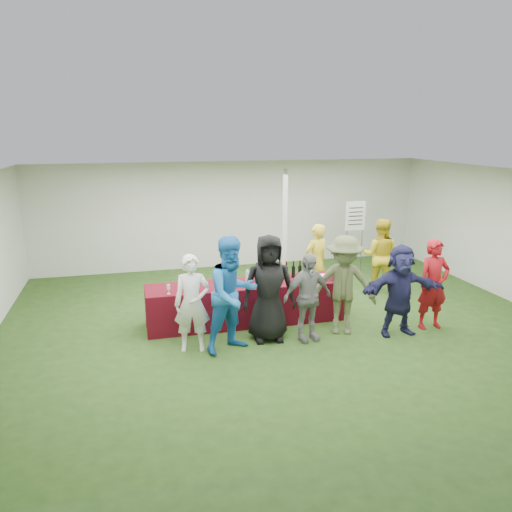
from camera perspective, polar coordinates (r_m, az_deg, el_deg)
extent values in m
plane|color=#284719|center=(9.44, 2.49, -7.30)|extent=(60.00, 60.00, 0.00)
plane|color=white|center=(12.83, -2.63, 4.77)|extent=(10.00, 0.00, 10.00)
plane|color=white|center=(5.52, 14.89, -8.90)|extent=(10.00, 0.00, 10.00)
plane|color=white|center=(11.50, 27.17, 2.07)|extent=(0.00, 8.00, 8.00)
plane|color=white|center=(8.81, 2.68, 9.24)|extent=(10.00, 10.00, 0.00)
cylinder|color=silver|center=(10.29, 3.30, 2.37)|extent=(0.10, 0.10, 2.70)
cube|color=#560C0E|center=(9.22, -1.21, -5.35)|extent=(3.60, 0.80, 0.75)
cylinder|color=black|center=(9.25, 0.20, -2.12)|extent=(0.07, 0.07, 0.22)
cylinder|color=black|center=(9.21, 0.21, -1.23)|extent=(0.03, 0.03, 0.08)
cylinder|color=maroon|center=(9.19, 0.21, -0.91)|extent=(0.03, 0.03, 0.02)
cylinder|color=black|center=(9.31, 1.16, -2.01)|extent=(0.07, 0.07, 0.22)
cylinder|color=black|center=(9.27, 1.17, -1.12)|extent=(0.03, 0.03, 0.08)
cylinder|color=maroon|center=(9.26, 1.17, -0.81)|extent=(0.03, 0.03, 0.02)
cylinder|color=black|center=(9.28, 1.88, -2.06)|extent=(0.07, 0.07, 0.22)
cylinder|color=black|center=(9.24, 1.89, -1.17)|extent=(0.03, 0.03, 0.08)
cylinder|color=maroon|center=(9.23, 1.89, -0.86)|extent=(0.03, 0.03, 0.02)
cylinder|color=black|center=(9.41, 2.50, -1.85)|extent=(0.07, 0.07, 0.22)
cylinder|color=black|center=(9.37, 2.51, -0.97)|extent=(0.03, 0.03, 0.08)
cylinder|color=maroon|center=(9.35, 2.51, -0.66)|extent=(0.03, 0.03, 0.02)
cylinder|color=black|center=(9.40, 3.47, -1.88)|extent=(0.07, 0.07, 0.22)
cylinder|color=black|center=(9.35, 3.49, -1.00)|extent=(0.03, 0.03, 0.08)
cylinder|color=maroon|center=(9.34, 3.49, -0.69)|extent=(0.03, 0.03, 0.02)
cylinder|color=black|center=(9.45, 4.29, -1.80)|extent=(0.07, 0.07, 0.22)
cylinder|color=black|center=(9.41, 4.31, -0.92)|extent=(0.03, 0.03, 0.08)
cylinder|color=maroon|center=(9.40, 4.31, -0.61)|extent=(0.03, 0.03, 0.02)
cylinder|color=black|center=(9.49, 5.04, -1.74)|extent=(0.07, 0.07, 0.22)
cylinder|color=black|center=(9.45, 5.05, -0.87)|extent=(0.03, 0.03, 0.08)
cylinder|color=maroon|center=(9.44, 5.06, -0.56)|extent=(0.03, 0.03, 0.02)
cylinder|color=silver|center=(8.65, -9.94, -4.26)|extent=(0.06, 0.06, 0.00)
cylinder|color=silver|center=(8.64, -9.96, -4.02)|extent=(0.01, 0.01, 0.07)
cylinder|color=silver|center=(8.62, -9.98, -3.51)|extent=(0.06, 0.06, 0.08)
cylinder|color=#400607|center=(8.63, -9.97, -3.70)|extent=(0.05, 0.05, 0.02)
cylinder|color=silver|center=(8.65, -7.64, -4.18)|extent=(0.06, 0.06, 0.00)
cylinder|color=silver|center=(8.64, -7.65, -3.93)|extent=(0.01, 0.01, 0.07)
cylinder|color=silver|center=(8.61, -7.66, -3.43)|extent=(0.06, 0.06, 0.08)
cylinder|color=#400607|center=(8.62, -7.66, -3.62)|extent=(0.05, 0.05, 0.02)
cylinder|color=silver|center=(8.70, -5.70, -4.01)|extent=(0.06, 0.06, 0.00)
cylinder|color=silver|center=(8.69, -5.71, -3.76)|extent=(0.01, 0.01, 0.07)
cylinder|color=silver|center=(8.67, -5.72, -3.26)|extent=(0.06, 0.06, 0.08)
cylinder|color=#400607|center=(8.68, -5.72, -3.44)|extent=(0.05, 0.05, 0.02)
cylinder|color=silver|center=(8.78, -2.78, -3.79)|extent=(0.06, 0.06, 0.00)
cylinder|color=silver|center=(8.77, -2.78, -3.54)|extent=(0.01, 0.01, 0.07)
cylinder|color=silver|center=(8.74, -2.79, -3.04)|extent=(0.06, 0.06, 0.08)
cylinder|color=#400607|center=(8.75, -2.79, -3.23)|extent=(0.05, 0.05, 0.02)
cylinder|color=silver|center=(9.26, 7.07, -2.92)|extent=(0.06, 0.06, 0.00)
cylinder|color=silver|center=(9.24, 7.08, -2.68)|extent=(0.01, 0.01, 0.07)
cylinder|color=silver|center=(9.22, 7.09, -2.21)|extent=(0.06, 0.06, 0.08)
cylinder|color=#400607|center=(9.23, 7.09, -2.39)|extent=(0.05, 0.05, 0.02)
cylinder|color=silver|center=(9.16, -0.98, -2.36)|extent=(0.07, 0.07, 0.20)
cylinder|color=silver|center=(9.12, -0.98, -1.67)|extent=(0.03, 0.03, 0.03)
cube|color=white|center=(9.57, 7.37, -2.27)|extent=(0.25, 0.18, 0.03)
cylinder|color=slate|center=(9.38, 9.04, -2.20)|extent=(0.21, 0.21, 0.18)
cylinder|color=slate|center=(12.33, 10.25, 0.36)|extent=(0.02, 0.02, 1.10)
cylinder|color=slate|center=(12.50, 11.92, 0.47)|extent=(0.02, 0.02, 1.10)
cube|color=white|center=(12.23, 11.29, 4.51)|extent=(0.50, 0.02, 0.70)
cube|color=black|center=(12.19, 11.37, 5.43)|extent=(0.36, 0.01, 0.02)
cube|color=black|center=(12.20, 11.34, 4.96)|extent=(0.36, 0.01, 0.02)
cube|color=black|center=(12.22, 11.32, 4.50)|extent=(0.36, 0.01, 0.02)
cube|color=black|center=(12.24, 11.30, 4.04)|extent=(0.36, 0.01, 0.02)
cube|color=black|center=(12.25, 11.28, 3.58)|extent=(0.36, 0.01, 0.02)
imported|color=gold|center=(10.38, 6.86, -0.70)|extent=(0.68, 0.56, 1.61)
imported|color=gold|center=(11.16, 13.97, 0.06)|extent=(0.99, 0.94, 1.62)
imported|color=silver|center=(8.01, -7.30, -5.41)|extent=(0.63, 0.46, 1.58)
imported|color=#1D68B4|center=(7.92, -2.69, -4.40)|extent=(1.12, 1.01, 1.88)
imported|color=black|center=(8.32, 1.45, -3.70)|extent=(0.94, 0.66, 1.81)
imported|color=gray|center=(8.38, 5.89, -4.70)|extent=(0.94, 0.52, 1.51)
imported|color=#4F5632|center=(8.72, 9.99, -3.30)|extent=(1.28, 0.99, 1.74)
imported|color=#1E1E46|center=(8.90, 16.12, -3.78)|extent=(1.50, 0.52, 1.60)
imported|color=maroon|center=(9.37, 19.62, -3.07)|extent=(0.60, 0.40, 1.62)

